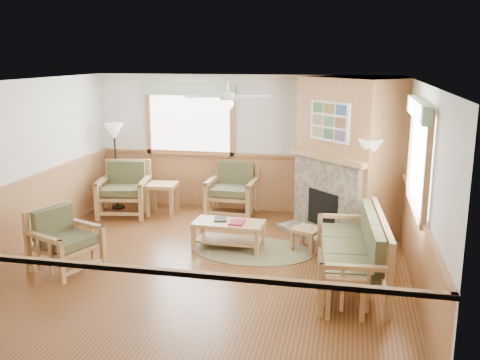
% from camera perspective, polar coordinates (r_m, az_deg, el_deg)
% --- Properties ---
extents(floor, '(6.00, 6.00, 0.01)m').
position_cam_1_polar(floor, '(8.18, -3.80, -8.88)').
color(floor, brown).
rests_on(floor, ground).
extents(ceiling, '(6.00, 6.00, 0.01)m').
position_cam_1_polar(ceiling, '(7.59, -4.11, 10.41)').
color(ceiling, white).
rests_on(ceiling, floor).
extents(wall_back, '(6.00, 0.02, 2.70)m').
position_cam_1_polar(wall_back, '(10.64, 0.43, 3.91)').
color(wall_back, silver).
rests_on(wall_back, floor).
extents(wall_front, '(6.00, 0.02, 2.70)m').
position_cam_1_polar(wall_front, '(5.07, -13.21, -6.92)').
color(wall_front, silver).
rests_on(wall_front, floor).
extents(wall_left, '(0.02, 6.00, 2.70)m').
position_cam_1_polar(wall_left, '(9.05, -22.57, 1.25)').
color(wall_left, silver).
rests_on(wall_left, floor).
extents(wall_right, '(0.02, 6.00, 2.70)m').
position_cam_1_polar(wall_right, '(7.55, 18.55, -0.62)').
color(wall_right, silver).
rests_on(wall_right, floor).
extents(wainscot, '(6.00, 6.00, 1.10)m').
position_cam_1_polar(wainscot, '(7.99, -3.86, -5.18)').
color(wainscot, '#A37043').
rests_on(wainscot, floor).
extents(fireplace, '(3.11, 3.11, 2.70)m').
position_cam_1_polar(fireplace, '(9.50, 11.50, 2.53)').
color(fireplace, '#A37043').
rests_on(fireplace, floor).
extents(window_back, '(1.90, 0.16, 1.50)m').
position_cam_1_polar(window_back, '(10.75, -5.46, 10.28)').
color(window_back, white).
rests_on(window_back, wall_back).
extents(window_right, '(0.16, 1.90, 1.50)m').
position_cam_1_polar(window_right, '(7.17, 19.10, 8.21)').
color(window_right, white).
rests_on(window_right, wall_right).
extents(ceiling_fan, '(1.59, 1.59, 0.36)m').
position_cam_1_polar(ceiling_fan, '(7.81, -1.34, 10.22)').
color(ceiling_fan, white).
rests_on(ceiling_fan, ceiling).
extents(sofa, '(2.17, 1.01, 0.97)m').
position_cam_1_polar(sofa, '(7.45, 11.66, -7.32)').
color(sofa, '#A67E4D').
rests_on(sofa, floor).
extents(armchair_back_left, '(1.06, 1.06, 1.03)m').
position_cam_1_polar(armchair_back_left, '(10.67, -12.29, -0.96)').
color(armchair_back_left, '#A67E4D').
rests_on(armchair_back_left, floor).
extents(armchair_back_right, '(0.94, 0.94, 1.02)m').
position_cam_1_polar(armchair_back_right, '(10.41, -0.83, -1.03)').
color(armchair_back_right, '#A67E4D').
rests_on(armchair_back_right, floor).
extents(armchair_left, '(1.05, 1.05, 0.91)m').
position_cam_1_polar(armchair_left, '(8.18, -18.13, -6.10)').
color(armchair_left, '#A67E4D').
rests_on(armchair_left, floor).
extents(coffee_table, '(1.14, 0.60, 0.45)m').
position_cam_1_polar(coffee_table, '(8.69, -1.23, -5.89)').
color(coffee_table, '#A67E4D').
rests_on(coffee_table, floor).
extents(end_table_chairs, '(0.60, 0.58, 0.62)m').
position_cam_1_polar(end_table_chairs, '(10.60, -8.24, -2.01)').
color(end_table_chairs, '#A67E4D').
rests_on(end_table_chairs, floor).
extents(end_table_sofa, '(0.52, 0.50, 0.53)m').
position_cam_1_polar(end_table_sofa, '(6.71, 11.05, -11.71)').
color(end_table_sofa, '#A67E4D').
rests_on(end_table_sofa, floor).
extents(footstool, '(0.55, 0.55, 0.36)m').
position_cam_1_polar(footstool, '(8.72, 7.13, -6.24)').
color(footstool, '#A67E4D').
rests_on(footstool, floor).
extents(braided_rug, '(2.31, 2.31, 0.01)m').
position_cam_1_polar(braided_rug, '(8.64, 1.36, -7.53)').
color(braided_rug, brown).
rests_on(braided_rug, floor).
extents(floor_lamp_left, '(0.51, 0.51, 1.75)m').
position_cam_1_polar(floor_lamp_left, '(11.09, -13.09, 1.46)').
color(floor_lamp_left, black).
rests_on(floor_lamp_left, floor).
extents(floor_lamp_right, '(0.51, 0.51, 1.79)m').
position_cam_1_polar(floor_lamp_right, '(8.81, 13.46, -1.44)').
color(floor_lamp_right, black).
rests_on(floor_lamp_right, floor).
extents(book_red, '(0.22, 0.30, 0.03)m').
position_cam_1_polar(book_red, '(8.53, -0.33, -4.45)').
color(book_red, maroon).
rests_on(book_red, coffee_table).
extents(book_dark, '(0.25, 0.31, 0.03)m').
position_cam_1_polar(book_dark, '(8.71, -2.10, -4.12)').
color(book_dark, black).
rests_on(book_dark, coffee_table).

